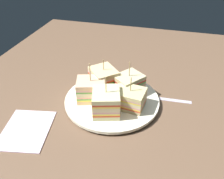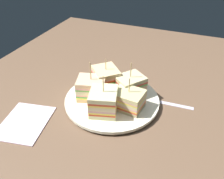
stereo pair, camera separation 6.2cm
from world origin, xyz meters
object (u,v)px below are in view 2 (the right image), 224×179
at_px(sandwich_wedge_2, 128,100).
at_px(sandwich_wedge_3, 130,85).
at_px(sandwich_wedge_1, 104,102).
at_px(sandwich_wedge_0, 92,88).
at_px(plate, 112,100).
at_px(napkin, 25,122).
at_px(sandwich_wedge_4, 106,79).
at_px(chip_pile, 112,101).
at_px(spoon, 153,100).

relative_size(sandwich_wedge_2, sandwich_wedge_3, 0.91).
height_order(sandwich_wedge_1, sandwich_wedge_2, sandwich_wedge_1).
bearing_deg(sandwich_wedge_0, plate, -2.28).
xyz_separation_m(sandwich_wedge_1, napkin, (0.10, -0.17, -0.04)).
height_order(sandwich_wedge_0, sandwich_wedge_2, sandwich_wedge_0).
relative_size(sandwich_wedge_2, sandwich_wedge_4, 0.91).
height_order(chip_pile, spoon, chip_pile).
bearing_deg(sandwich_wedge_0, napkin, -145.74).
relative_size(plate, napkin, 1.87).
bearing_deg(plate, sandwich_wedge_3, 138.56).
distance_m(sandwich_wedge_0, napkin, 0.19).
xyz_separation_m(sandwich_wedge_1, sandwich_wedge_4, (-0.10, -0.04, 0.00)).
xyz_separation_m(plate, sandwich_wedge_2, (0.02, 0.05, 0.03)).
relative_size(chip_pile, spoon, 0.48).
bearing_deg(sandwich_wedge_3, sandwich_wedge_2, 52.43).
xyz_separation_m(sandwich_wedge_0, sandwich_wedge_2, (0.00, 0.11, -0.00)).
height_order(sandwich_wedge_1, sandwich_wedge_4, sandwich_wedge_1).
bearing_deg(sandwich_wedge_2, sandwich_wedge_3, -68.42).
distance_m(sandwich_wedge_1, sandwich_wedge_4, 0.10).
relative_size(sandwich_wedge_0, sandwich_wedge_2, 1.22).
bearing_deg(spoon, sandwich_wedge_0, 19.56).
bearing_deg(sandwich_wedge_0, sandwich_wedge_3, 15.09).
xyz_separation_m(sandwich_wedge_2, chip_pile, (0.00, -0.05, -0.02)).
height_order(sandwich_wedge_0, sandwich_wedge_4, sandwich_wedge_0).
bearing_deg(sandwich_wedge_4, sandwich_wedge_2, 11.92).
bearing_deg(sandwich_wedge_1, sandwich_wedge_4, 4.87).
height_order(sandwich_wedge_3, chip_pile, sandwich_wedge_3).
bearing_deg(sandwich_wedge_0, chip_pile, -20.89).
xyz_separation_m(chip_pile, spoon, (-0.07, 0.10, -0.02)).
xyz_separation_m(sandwich_wedge_3, spoon, (-0.01, 0.07, -0.04)).
bearing_deg(plate, sandwich_wedge_1, 1.95).
distance_m(sandwich_wedge_1, sandwich_wedge_2, 0.06).
bearing_deg(sandwich_wedge_4, plate, -3.71).
bearing_deg(chip_pile, spoon, 125.65).
distance_m(sandwich_wedge_2, napkin, 0.26).
relative_size(plate, sandwich_wedge_4, 2.65).
distance_m(sandwich_wedge_0, sandwich_wedge_1, 0.07).
relative_size(sandwich_wedge_0, sandwich_wedge_3, 1.12).
relative_size(sandwich_wedge_1, sandwich_wedge_2, 1.18).
xyz_separation_m(sandwich_wedge_4, chip_pile, (0.06, 0.04, -0.02)).
xyz_separation_m(plate, sandwich_wedge_4, (-0.04, -0.04, 0.04)).
height_order(chip_pile, napkin, chip_pile).
relative_size(sandwich_wedge_3, chip_pile, 1.36).
bearing_deg(sandwich_wedge_1, napkin, 104.09).
distance_m(plate, spoon, 0.11).
relative_size(sandwich_wedge_0, sandwich_wedge_1, 1.04).
distance_m(sandwich_wedge_4, spoon, 0.14).
relative_size(sandwich_wedge_0, chip_pile, 1.52).
bearing_deg(chip_pile, sandwich_wedge_1, -7.75).
xyz_separation_m(sandwich_wedge_0, chip_pile, (0.01, 0.06, -0.02)).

